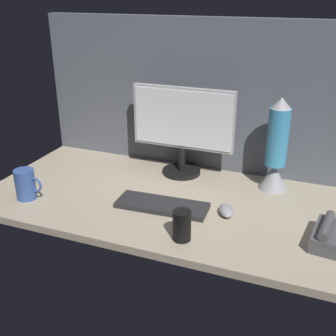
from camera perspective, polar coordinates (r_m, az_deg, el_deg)
name	(u,v)px	position (r cm, az deg, el deg)	size (l,w,h in cm)	color
ground_plane	(197,204)	(174.07, 4.01, -5.00)	(180.00, 80.00, 3.00)	tan
cubicle_wall_back	(224,98)	(194.83, 7.69, 9.53)	(180.00, 5.00, 69.92)	#565B66
monitor	(183,126)	(190.81, 2.03, 5.75)	(47.96, 18.00, 41.09)	black
keyboard	(162,205)	(167.80, -0.82, -5.13)	(37.00, 13.00, 2.00)	#262628
mouse	(226,211)	(164.09, 8.00, -5.81)	(5.60, 9.60, 3.40)	#99999E
mug_black_travel	(182,225)	(145.73, 1.91, -7.88)	(6.52, 6.52, 11.15)	black
mug_ceramic_blue	(26,184)	(182.26, -18.92, -2.13)	(12.37, 8.24, 12.87)	#38569E
lava_lamp	(276,152)	(182.80, 14.61, 2.13)	(12.46, 12.46, 40.77)	#A5A5AD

